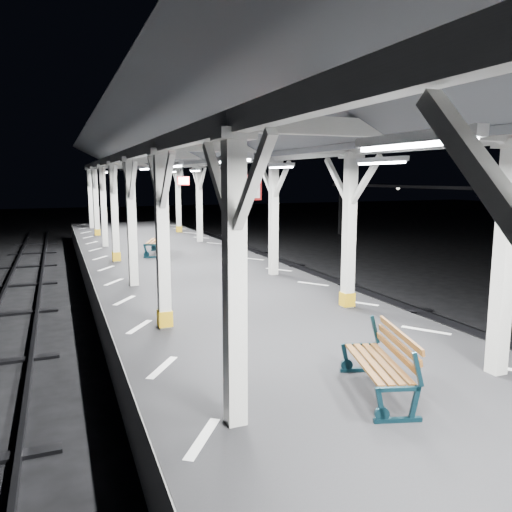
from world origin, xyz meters
TOP-DOWN VIEW (x-y plane):
  - ground at (0.00, 0.00)m, footprint 120.00×120.00m
  - platform at (0.00, 0.00)m, footprint 6.00×50.00m
  - hazard_stripes_left at (-2.45, 0.00)m, footprint 1.00×48.00m
  - hazard_stripes_right at (2.45, 0.00)m, footprint 1.00×48.00m
  - canopy at (0.00, -0.02)m, footprint 5.40×49.00m
  - bench_mid at (0.06, -1.98)m, footprint 1.01×1.68m
  - bench_far at (-0.36, 11.10)m, footprint 1.19×1.91m

SIDE VIEW (x-z plane):
  - ground at x=0.00m, z-range 0.00..0.00m
  - platform at x=0.00m, z-range 0.00..1.00m
  - hazard_stripes_left at x=-2.45m, z-range 1.00..1.01m
  - hazard_stripes_right at x=2.45m, z-range 1.00..1.01m
  - bench_mid at x=0.06m, z-range 1.03..1.89m
  - bench_far at x=-0.36m, z-range 1.03..2.01m
  - canopy at x=0.00m, z-range 2.23..6.88m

